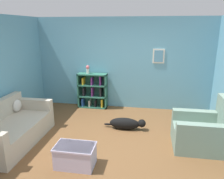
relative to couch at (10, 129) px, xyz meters
name	(u,v)px	position (x,y,z in m)	size (l,w,h in m)	color
ground_plane	(109,143)	(2.01, 0.30, -0.30)	(14.00, 14.00, 0.00)	brown
wall_back	(123,64)	(2.01, 2.55, 1.00)	(5.60, 0.13, 2.60)	#609EB7
couch	(10,129)	(0.00, 0.00, 0.00)	(0.96, 1.86, 0.83)	#B7AD99
bookshelf	(93,91)	(1.15, 2.35, 0.20)	(0.85, 0.31, 1.03)	#2D6B56
recliner_chair	(205,131)	(3.90, 0.48, 0.04)	(1.06, 0.87, 1.02)	gray
coffee_table	(75,155)	(1.58, -0.54, -0.09)	(0.68, 0.43, 0.39)	#BCB2D1
dog	(126,124)	(2.29, 1.02, -0.16)	(1.00, 0.25, 0.28)	black
vase	(88,69)	(1.02, 2.33, 0.86)	(0.11, 0.11, 0.24)	silver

